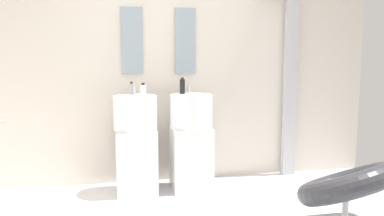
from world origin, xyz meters
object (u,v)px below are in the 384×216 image
soap_bottle_grey (132,89)px  soap_bottle_black (182,86)px  lounge_chair (346,190)px  pedestal_sink_left (136,143)px  pedestal_sink_right (191,140)px  shower_column (289,81)px  soap_bottle_white (143,91)px

soap_bottle_grey → soap_bottle_black: 0.52m
soap_bottle_grey → lounge_chair: bearing=-42.2°
pedestal_sink_left → pedestal_sink_right: 0.56m
soap_bottle_black → lounge_chair: bearing=-52.8°
pedestal_sink_right → soap_bottle_black: 0.57m
shower_column → soap_bottle_grey: size_ratio=15.74×
pedestal_sink_left → soap_bottle_black: (0.49, 0.10, 0.55)m
pedestal_sink_right → shower_column: bearing=12.7°
shower_column → lounge_chair: shower_column is taller
shower_column → soap_bottle_grey: bearing=-175.9°
pedestal_sink_right → soap_bottle_grey: (-0.59, 0.14, 0.53)m
pedestal_sink_right → lounge_chair: size_ratio=1.01×
shower_column → soap_bottle_white: size_ratio=14.83×
soap_bottle_grey → soap_bottle_white: bearing=-70.7°
pedestal_sink_left → lounge_chair: (1.54, -1.28, -0.16)m
shower_column → soap_bottle_black: (-1.25, -0.17, -0.02)m
pedestal_sink_right → shower_column: size_ratio=0.53×
soap_bottle_white → pedestal_sink_right: bearing=15.0°
pedestal_sink_right → soap_bottle_white: (-0.49, -0.13, 0.54)m
pedestal_sink_right → shower_column: shower_column is taller
pedestal_sink_right → soap_bottle_grey: size_ratio=8.32×
soap_bottle_black → pedestal_sink_left: bearing=-168.5°
soap_bottle_white → shower_column: bearing=13.4°
pedestal_sink_right → soap_bottle_black: soap_bottle_black is taller
lounge_chair → soap_bottle_grey: soap_bottle_grey is taller
lounge_chair → soap_bottle_white: 2.00m
pedestal_sink_right → soap_bottle_white: size_ratio=7.84×
shower_column → pedestal_sink_left: bearing=-171.3°
pedestal_sink_left → soap_bottle_grey: size_ratio=8.32×
lounge_chair → soap_bottle_grey: (-1.57, 1.42, 0.69)m
pedestal_sink_right → soap_bottle_grey: bearing=166.8°
shower_column → lounge_chair: bearing=-97.3°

